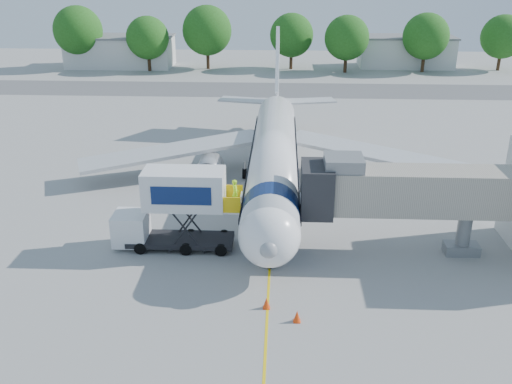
{
  "coord_description": "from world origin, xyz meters",
  "views": [
    {
      "loc": [
        0.63,
        -40.64,
        18.07
      ],
      "look_at": [
        -1.08,
        -4.81,
        3.2
      ],
      "focal_mm": 40.0,
      "sensor_mm": 36.0,
      "label": 1
    }
  ],
  "objects_px": {
    "aircraft": "(274,154)",
    "catering_hiloader": "(175,210)",
    "ground_tug": "(264,315)",
    "jet_bridge": "(398,191)"
  },
  "relations": [
    {
      "from": "catering_hiloader",
      "to": "ground_tug",
      "type": "height_order",
      "value": "catering_hiloader"
    },
    {
      "from": "aircraft",
      "to": "catering_hiloader",
      "type": "bearing_deg",
      "value": -119.38
    },
    {
      "from": "catering_hiloader",
      "to": "ground_tug",
      "type": "relative_size",
      "value": 2.55
    },
    {
      "from": "jet_bridge",
      "to": "ground_tug",
      "type": "xyz_separation_m",
      "value": [
        -8.13,
        -8.52,
        -3.67
      ]
    },
    {
      "from": "aircraft",
      "to": "jet_bridge",
      "type": "bearing_deg",
      "value": -54.3
    },
    {
      "from": "aircraft",
      "to": "jet_bridge",
      "type": "relative_size",
      "value": 2.71
    },
    {
      "from": "jet_bridge",
      "to": "ground_tug",
      "type": "distance_m",
      "value": 12.34
    },
    {
      "from": "jet_bridge",
      "to": "catering_hiloader",
      "type": "distance_m",
      "value": 14.34
    },
    {
      "from": "aircraft",
      "to": "jet_bridge",
      "type": "xyz_separation_m",
      "value": [
        7.99,
        -11.12,
        1.39
      ]
    },
    {
      "from": "catering_hiloader",
      "to": "ground_tug",
      "type": "distance_m",
      "value": 10.7
    }
  ]
}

